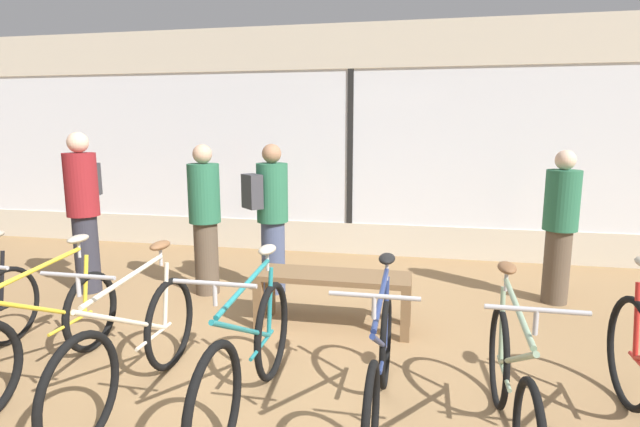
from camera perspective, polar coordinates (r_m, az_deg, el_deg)
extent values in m
plane|color=#99754C|center=(3.75, -5.89, -19.30)|extent=(24.00, 24.00, 0.00)
cube|color=beige|center=(7.26, 3.38, -2.80)|extent=(12.00, 0.08, 0.45)
cube|color=white|center=(7.09, 3.49, 7.50)|extent=(12.00, 0.04, 2.15)
cube|color=beige|center=(7.16, 3.62, 18.57)|extent=(12.00, 0.08, 0.60)
cube|color=black|center=(7.06, 3.46, 7.49)|extent=(0.08, 0.02, 2.15)
torus|color=black|center=(5.02, -32.00, -8.95)|extent=(0.04, 0.67, 0.67)
cylinder|color=black|center=(4.93, -32.58, -6.42)|extent=(0.03, 0.11, 0.49)
torus|color=black|center=(4.57, -24.69, -10.15)|extent=(0.06, 0.66, 0.66)
cylinder|color=gold|center=(4.08, -29.71, -9.40)|extent=(0.03, 0.99, 0.51)
cylinder|color=gold|center=(4.47, -25.22, -7.41)|extent=(0.03, 0.11, 0.49)
cylinder|color=gold|center=(4.03, -29.77, -5.57)|extent=(0.03, 0.92, 0.10)
cylinder|color=gold|center=(4.39, -26.57, -11.11)|extent=(0.03, 0.48, 0.03)
cylinder|color=#B2B2B7|center=(4.36, -25.84, -3.65)|extent=(0.02, 0.02, 0.14)
ellipsoid|color=#B2A893|center=(4.34, -25.92, -2.62)|extent=(0.11, 0.22, 0.06)
torus|color=black|center=(4.05, -16.76, -11.95)|extent=(0.05, 0.70, 0.70)
torus|color=black|center=(3.27, -25.71, -18.03)|extent=(0.05, 0.70, 0.70)
cylinder|color=beige|center=(3.52, -21.29, -11.40)|extent=(0.03, 0.96, 0.51)
cylinder|color=beige|center=(3.93, -17.21, -8.90)|extent=(0.03, 0.11, 0.49)
cylinder|color=beige|center=(3.46, -21.31, -6.98)|extent=(0.03, 0.89, 0.10)
cylinder|color=beige|center=(3.86, -18.42, -13.13)|extent=(0.03, 0.46, 0.03)
cylinder|color=#B2B2B7|center=(3.81, -17.74, -4.67)|extent=(0.02, 0.02, 0.14)
ellipsoid|color=brown|center=(3.79, -17.81, -3.50)|extent=(0.11, 0.22, 0.06)
cylinder|color=#B2B2B7|center=(3.09, -25.89, -7.48)|extent=(0.02, 0.02, 0.12)
cylinder|color=#ADADB2|center=(3.07, -25.98, -6.41)|extent=(0.46, 0.02, 0.02)
torus|color=black|center=(3.76, -5.49, -13.20)|extent=(0.05, 0.71, 0.71)
torus|color=black|center=(2.89, -11.96, -20.93)|extent=(0.05, 0.71, 0.71)
cylinder|color=#1E7A7F|center=(3.18, -8.60, -13.02)|extent=(0.03, 0.97, 0.51)
cylinder|color=#1E7A7F|center=(3.63, -5.74, -9.96)|extent=(0.03, 0.11, 0.49)
cylinder|color=#1E7A7F|center=(3.11, -8.54, -8.14)|extent=(0.03, 0.90, 0.10)
cylinder|color=#1E7A7F|center=(3.55, -6.64, -14.63)|extent=(0.03, 0.47, 0.03)
cylinder|color=#B2B2B7|center=(3.50, -6.03, -5.40)|extent=(0.02, 0.02, 0.14)
ellipsoid|color=#B2A893|center=(3.48, -6.05, -4.13)|extent=(0.11, 0.22, 0.06)
cylinder|color=#B2B2B7|center=(2.69, -11.91, -9.06)|extent=(0.02, 0.02, 0.12)
cylinder|color=#ADADB2|center=(2.67, -11.96, -7.84)|extent=(0.46, 0.02, 0.02)
torus|color=black|center=(3.68, 7.52, -14.33)|extent=(0.04, 0.65, 0.65)
torus|color=black|center=(2.78, 5.80, -22.90)|extent=(0.04, 0.65, 0.65)
cylinder|color=navy|center=(3.08, 6.83, -14.42)|extent=(0.03, 0.95, 0.51)
cylinder|color=navy|center=(3.55, 7.56, -11.06)|extent=(0.03, 0.11, 0.49)
cylinder|color=navy|center=(3.00, 6.99, -9.41)|extent=(0.03, 0.88, 0.10)
cylinder|color=navy|center=(3.47, 7.22, -15.87)|extent=(0.03, 0.46, 0.03)
cylinder|color=#B2B2B7|center=(3.41, 7.63, -6.43)|extent=(0.02, 0.02, 0.14)
ellipsoid|color=black|center=(3.39, 7.66, -5.13)|extent=(0.11, 0.22, 0.06)
cylinder|color=#B2B2B7|center=(2.56, 6.19, -10.62)|extent=(0.02, 0.02, 0.12)
cylinder|color=#ADADB2|center=(2.54, 6.22, -9.36)|extent=(0.46, 0.02, 0.02)
torus|color=black|center=(3.61, 19.76, -15.13)|extent=(0.04, 0.67, 0.67)
cylinder|color=gray|center=(3.04, 21.43, -15.22)|extent=(0.03, 0.92, 0.51)
cylinder|color=gray|center=(3.49, 20.09, -11.83)|extent=(0.03, 0.11, 0.49)
cylinder|color=gray|center=(2.96, 21.68, -10.14)|extent=(0.03, 0.84, 0.10)
cylinder|color=gray|center=(3.42, 20.28, -16.68)|extent=(0.03, 0.44, 0.03)
cylinder|color=#B2B2B7|center=(3.35, 20.50, -7.14)|extent=(0.02, 0.02, 0.14)
ellipsoid|color=brown|center=(3.33, 20.59, -5.82)|extent=(0.11, 0.22, 0.06)
cylinder|color=#B2B2B7|center=(2.54, 23.43, -11.34)|extent=(0.02, 0.02, 0.12)
cylinder|color=#ADADB2|center=(2.52, 23.53, -10.07)|extent=(0.46, 0.02, 0.02)
torus|color=black|center=(3.94, 31.92, -13.35)|extent=(0.05, 0.74, 0.74)
cylinder|color=red|center=(3.83, 32.47, -10.26)|extent=(0.03, 0.11, 0.49)
cube|color=brown|center=(4.57, 1.54, -7.19)|extent=(1.40, 0.44, 0.05)
cube|color=brown|center=(4.64, -7.06, -10.29)|extent=(0.08, 0.08, 0.46)
cube|color=brown|center=(4.42, 9.72, -11.43)|extent=(0.08, 0.08, 0.46)
cube|color=brown|center=(4.97, -5.71, -8.90)|extent=(0.08, 0.08, 0.46)
cube|color=brown|center=(4.76, 9.88, -9.86)|extent=(0.08, 0.08, 0.46)
cylinder|color=brown|center=(5.64, -12.84, -4.97)|extent=(0.37, 0.37, 0.80)
cylinder|color=#286647|center=(5.50, -13.13, 2.26)|extent=(0.48, 0.48, 0.63)
sphere|color=tan|center=(5.46, -13.30, 6.63)|extent=(0.21, 0.21, 0.21)
cylinder|color=#424C6B|center=(5.56, -5.36, -4.97)|extent=(0.37, 0.37, 0.80)
cylinder|color=#286647|center=(5.42, -5.48, 2.38)|extent=(0.48, 0.48, 0.63)
sphere|color=#9E7051|center=(5.38, -5.56, 6.83)|extent=(0.21, 0.21, 0.21)
cube|color=#38383D|center=(5.30, -7.76, 2.52)|extent=(0.27, 0.27, 0.36)
cylinder|color=#2D2D38|center=(6.12, -25.08, -4.20)|extent=(0.33, 0.33, 0.86)
cylinder|color=maroon|center=(5.99, -25.63, 3.00)|extent=(0.43, 0.43, 0.68)
sphere|color=beige|center=(5.96, -25.96, 7.32)|extent=(0.22, 0.22, 0.22)
cube|color=#38383D|center=(6.21, -24.93, 3.58)|extent=(0.27, 0.21, 0.36)
cylinder|color=brown|center=(5.77, 25.41, -5.49)|extent=(0.28, 0.28, 0.78)
cylinder|color=#286647|center=(5.63, 25.94, 1.37)|extent=(0.37, 0.37, 0.62)
sphere|color=beige|center=(5.59, 26.26, 5.50)|extent=(0.20, 0.20, 0.20)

